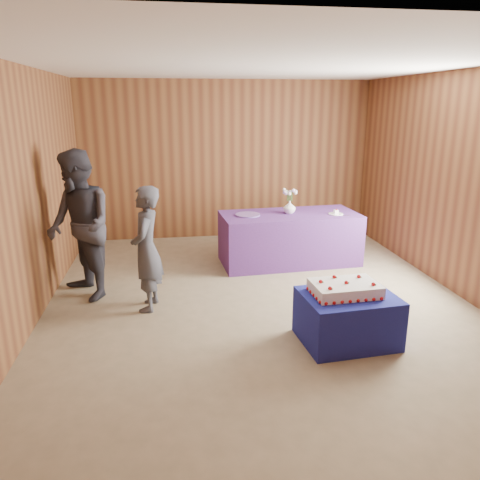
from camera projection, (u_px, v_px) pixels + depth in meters
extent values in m
plane|color=gray|center=(259.00, 301.00, 5.66)|extent=(6.00, 6.00, 0.00)
cube|color=brown|center=(227.00, 161.00, 8.13)|extent=(5.00, 0.04, 2.70)
cube|color=brown|center=(369.00, 293.00, 2.43)|extent=(5.00, 0.04, 2.70)
cube|color=brown|center=(27.00, 197.00, 4.92)|extent=(0.04, 6.00, 2.70)
cube|color=brown|center=(463.00, 186.00, 5.64)|extent=(0.04, 6.00, 2.70)
cube|color=white|center=(261.00, 64.00, 4.90)|extent=(5.00, 6.00, 0.04)
cube|color=navy|center=(347.00, 318.00, 4.65)|extent=(0.96, 0.77, 0.50)
cube|color=#5F2E7F|center=(289.00, 238.00, 6.96)|extent=(2.05, 1.02, 0.75)
cube|color=white|center=(345.00, 289.00, 4.58)|extent=(0.67, 0.46, 0.12)
sphere|color=#B50D11|center=(322.00, 304.00, 4.33)|extent=(0.03, 0.03, 0.03)
sphere|color=#B50D11|center=(385.00, 298.00, 4.45)|extent=(0.03, 0.03, 0.03)
sphere|color=#B50D11|center=(306.00, 287.00, 4.73)|extent=(0.03, 0.03, 0.03)
sphere|color=#B50D11|center=(365.00, 282.00, 4.85)|extent=(0.03, 0.03, 0.03)
sphere|color=#B50D11|center=(331.00, 287.00, 4.42)|extent=(0.04, 0.04, 0.04)
cone|color=#13571C|center=(334.00, 288.00, 4.43)|extent=(0.01, 0.03, 0.03)
sphere|color=#B50D11|center=(357.00, 276.00, 4.68)|extent=(0.04, 0.04, 0.04)
cone|color=#13571C|center=(360.00, 277.00, 4.69)|extent=(0.01, 0.03, 0.03)
sphere|color=#B50D11|center=(345.00, 281.00, 4.56)|extent=(0.04, 0.04, 0.04)
cone|color=#13571C|center=(348.00, 282.00, 4.56)|extent=(0.01, 0.03, 0.03)
imported|color=white|center=(289.00, 207.00, 6.85)|extent=(0.18, 0.18, 0.19)
cylinder|color=#286428|center=(292.00, 196.00, 6.81)|extent=(0.01, 0.01, 0.15)
sphere|color=silver|center=(296.00, 191.00, 6.79)|extent=(0.05, 0.05, 0.05)
cylinder|color=#286428|center=(291.00, 196.00, 6.82)|extent=(0.01, 0.01, 0.15)
sphere|color=white|center=(294.00, 190.00, 6.84)|extent=(0.05, 0.05, 0.05)
cylinder|color=#286428|center=(290.00, 195.00, 6.83)|extent=(0.01, 0.01, 0.15)
sphere|color=silver|center=(290.00, 190.00, 6.86)|extent=(0.05, 0.05, 0.05)
cylinder|color=#286428|center=(289.00, 196.00, 6.83)|extent=(0.01, 0.01, 0.15)
sphere|color=white|center=(287.00, 190.00, 6.86)|extent=(0.05, 0.05, 0.05)
cylinder|color=#286428|center=(288.00, 196.00, 6.82)|extent=(0.01, 0.01, 0.15)
sphere|color=silver|center=(284.00, 191.00, 6.82)|extent=(0.05, 0.05, 0.05)
cylinder|color=#286428|center=(287.00, 196.00, 6.80)|extent=(0.01, 0.01, 0.15)
sphere|color=white|center=(284.00, 191.00, 6.77)|extent=(0.05, 0.05, 0.05)
cylinder|color=#286428|center=(288.00, 196.00, 6.78)|extent=(0.01, 0.01, 0.15)
sphere|color=silver|center=(286.00, 192.00, 6.72)|extent=(0.05, 0.05, 0.05)
cylinder|color=#286428|center=(290.00, 196.00, 6.77)|extent=(0.01, 0.01, 0.15)
sphere|color=white|center=(290.00, 192.00, 6.70)|extent=(0.05, 0.05, 0.05)
cylinder|color=#286428|center=(291.00, 196.00, 6.77)|extent=(0.01, 0.01, 0.15)
sphere|color=silver|center=(293.00, 192.00, 6.71)|extent=(0.05, 0.05, 0.05)
cylinder|color=#286428|center=(292.00, 196.00, 6.79)|extent=(0.01, 0.01, 0.15)
sphere|color=white|center=(296.00, 192.00, 6.74)|extent=(0.05, 0.05, 0.05)
cylinder|color=#7453A6|center=(248.00, 215.00, 6.74)|extent=(0.48, 0.48, 0.02)
cylinder|color=white|center=(336.00, 214.00, 6.81)|extent=(0.22, 0.22, 0.01)
cube|color=white|center=(336.00, 212.00, 6.80)|extent=(0.07, 0.06, 0.05)
sphere|color=#B50D11|center=(337.00, 209.00, 6.78)|extent=(0.02, 0.02, 0.02)
cube|color=silver|center=(341.00, 216.00, 6.73)|extent=(0.26, 0.03, 0.00)
imported|color=#3C3D47|center=(147.00, 249.00, 5.28)|extent=(0.41, 0.57, 1.44)
imported|color=#302F39|center=(80.00, 226.00, 5.54)|extent=(1.04, 1.11, 1.81)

